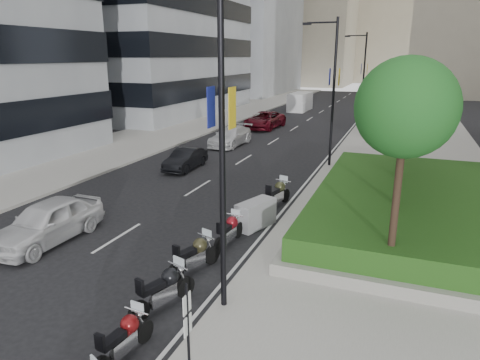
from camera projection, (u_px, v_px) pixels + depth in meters
The scene contains 29 objects.
ground at pixel (76, 297), 12.57m from camera, with size 160.00×160.00×0.00m, color black.
sidewalk_right at pixel (409, 138), 36.31m from camera, with size 10.00×100.00×0.15m, color #9E9B93.
sidewalk_left at pixel (189, 125), 43.57m from camera, with size 8.00×100.00×0.15m, color #9E9B93.
lane_edge at pixel (346, 135), 38.16m from camera, with size 0.12×100.00×0.01m, color silver.
lane_centre at pixel (289, 132), 39.96m from camera, with size 0.12×100.00×0.01m, color silver.
building_grey_far at pixel (229, 10), 79.38m from camera, with size 22.00×26.00×30.00m, color gray.
building_cream_left at pixel (299, 12), 103.62m from camera, with size 26.00×24.00×34.00m, color #B7AD93.
building_cream_centre at pixel (391, 8), 114.06m from camera, with size 30.00×24.00×38.00m, color #B7AD93.
planter at pixel (433, 216), 17.97m from camera, with size 10.00×14.00×0.40m, color gray.
hedge at pixel (434, 202), 17.80m from camera, with size 9.40×13.40×0.80m, color #1D4814.
tree_0 at pixel (406, 109), 11.69m from camera, with size 2.80×2.80×6.30m.
tree_1 at pixel (407, 96), 15.28m from camera, with size 2.80×2.80×6.30m.
tree_2 at pixel (408, 89), 18.86m from camera, with size 2.80×2.80×6.30m.
tree_3 at pixel (409, 83), 22.44m from camera, with size 2.80×2.80×6.30m.
lamp_post_0 at pixel (216, 129), 10.61m from camera, with size 2.34×0.45×9.00m.
lamp_post_1 at pixel (331, 86), 25.84m from camera, with size 2.34×0.45×9.00m.
lamp_post_2 at pixel (362, 74), 41.97m from camera, with size 2.34×0.45×9.00m.
parking_sign at pixel (188, 329), 8.71m from camera, with size 0.06×0.32×2.50m.
motorcycle_1 at pixel (124, 338), 9.85m from camera, with size 0.69×2.06×1.03m.
motorcycle_2 at pixel (164, 289), 11.81m from camera, with size 0.98×2.24×1.15m.
motorcycle_3 at pixel (195, 255), 13.84m from camera, with size 0.98×2.17×1.12m.
motorcycle_4 at pixel (229, 231), 15.90m from camera, with size 0.70×2.09×1.04m.
motorcycle_5 at pixel (256, 214), 17.53m from camera, with size 1.33×2.00×1.13m.
motorcycle_6 at pixel (277, 194), 19.90m from camera, with size 0.85×2.32×1.17m.
car_a at pixel (47, 222), 16.11m from camera, with size 1.90×4.72×1.61m, color silver.
car_b at pixel (186, 159), 26.59m from camera, with size 1.35×3.88×1.28m, color black.
car_c at pixel (230, 136), 33.67m from camera, with size 2.07×5.10×1.48m, color silver.
car_d at pixel (265, 120), 41.61m from camera, with size 2.66×5.78×1.61m, color #5C0B17.
delivery_van at pixel (300, 103), 54.85m from camera, with size 2.20×5.44×2.26m.
Camera 1 is at (8.50, -8.62, 6.81)m, focal length 32.00 mm.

